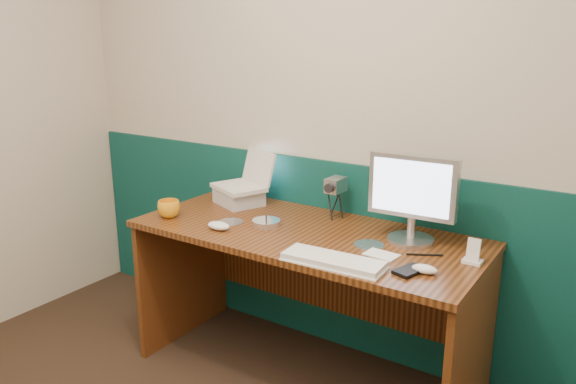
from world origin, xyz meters
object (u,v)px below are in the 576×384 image
Objects in this scene: laptop at (238,169)px; keyboard at (333,261)px; desk at (305,306)px; mug at (169,209)px; camcorder at (335,198)px; monitor at (413,200)px.

keyboard is at bearing -5.52° from laptop.
desk is at bearing 4.91° from laptop.
laptop is at bearing 148.56° from keyboard.
mug is (-0.96, 0.07, 0.03)m from keyboard.
camcorder reaches higher than keyboard.
desk is 14.78× the size of mug.
mug is at bearing -166.71° from monitor.
camcorder is at bearing 85.38° from desk.
mug is (-0.15, -0.36, -0.15)m from laptop.
monitor is 0.45m from camcorder.
monitor is 0.47m from keyboard.
mug is 0.81m from camcorder.
keyboard is 1.99× the size of camcorder.
mug is at bearing -89.02° from laptop.
keyboard is (-0.16, -0.40, -0.18)m from monitor.
monitor is 3.46× the size of mug.
camcorder is at bearing 114.97° from keyboard.
camcorder is (0.69, 0.43, 0.06)m from mug.
desk is at bearing 134.05° from keyboard.
desk is 6.01× the size of laptop.
laptop is 1.32× the size of camcorder.
laptop is (-0.52, 0.17, 0.57)m from desk.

